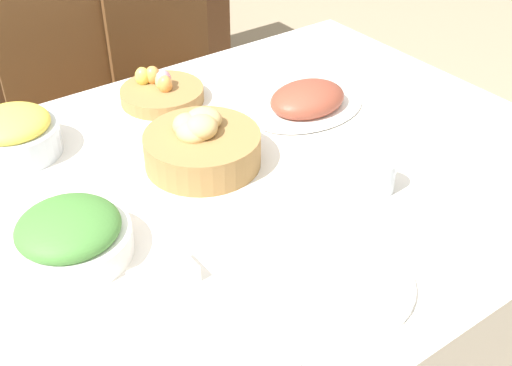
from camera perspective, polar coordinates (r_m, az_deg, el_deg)
The scene contains 15 objects.
dining_table at distance 1.60m, azimuth -1.45°, elevation -10.45°, with size 1.51×1.12×0.74m.
chair_far_right at distance 2.32m, azimuth -6.58°, elevation 9.57°, with size 0.47×0.47×0.97m.
chair_far_center at distance 2.19m, azimuth -15.14°, elevation 6.78°, with size 0.43×0.43×0.97m.
sideboard at distance 3.13m, azimuth -17.32°, elevation 13.94°, with size 1.59×0.44×0.90m.
bread_basket at distance 1.39m, azimuth -4.86°, elevation 3.37°, with size 0.25×0.25×0.12m.
egg_basket at distance 1.66m, azimuth -8.42°, elevation 8.04°, with size 0.21×0.21×0.08m.
ham_platter at distance 1.60m, azimuth 4.59°, elevation 7.28°, with size 0.31×0.22×0.08m.
pineapple_bowl at distance 1.51m, azimuth -20.72°, elevation 4.11°, with size 0.20×0.20×0.11m.
green_salad_bowl at distance 1.19m, azimuth -16.20°, elevation -4.51°, with size 0.22×0.22×0.10m.
dinner_plate at distance 1.12m, azimuth 7.19°, elevation -8.74°, with size 0.27×0.27×0.01m.
fork at distance 1.05m, azimuth 0.56°, elevation -12.47°, with size 0.02×0.20×0.00m.
knife at distance 1.21m, azimuth 12.80°, elevation -5.60°, with size 0.02×0.20×0.00m.
spoon at distance 1.23m, azimuth 13.76°, elevation -5.03°, with size 0.02×0.20×0.00m.
drinking_cup at distance 1.33m, azimuth 10.91°, elevation 0.64°, with size 0.07×0.07×0.07m.
butter_dish at distance 1.12m, azimuth -8.17°, elevation -8.22°, with size 0.11×0.07×0.03m.
Camera 1 is at (-0.62, -0.92, 1.53)m, focal length 45.00 mm.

